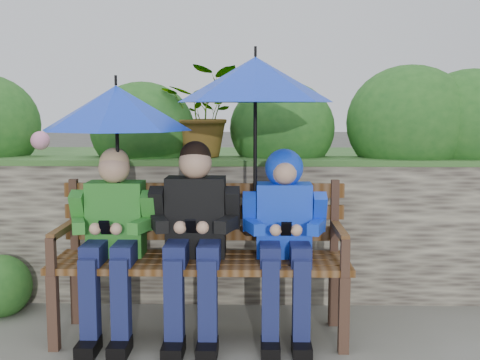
{
  "coord_description": "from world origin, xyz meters",
  "views": [
    {
      "loc": [
        0.08,
        -3.59,
        1.4
      ],
      "look_at": [
        0.0,
        0.1,
        0.95
      ],
      "focal_mm": 45.0,
      "sensor_mm": 36.0,
      "label": 1
    }
  ],
  "objects_px": {
    "boy_middle": "(194,230)",
    "boy_right": "(284,227)",
    "umbrella_left": "(116,108)",
    "umbrella_right": "(255,80)",
    "park_bench": "(202,248)",
    "boy_left": "(113,233)"
  },
  "relations": [
    {
      "from": "boy_middle",
      "to": "boy_right",
      "type": "bearing_deg",
      "value": 1.88
    },
    {
      "from": "umbrella_left",
      "to": "umbrella_right",
      "type": "distance_m",
      "value": 0.84
    },
    {
      "from": "umbrella_right",
      "to": "boy_right",
      "type": "bearing_deg",
      "value": -16.27
    },
    {
      "from": "umbrella_left",
      "to": "umbrella_right",
      "type": "xyz_separation_m",
      "value": [
        0.83,
        0.01,
        0.17
      ]
    },
    {
      "from": "park_bench",
      "to": "umbrella_right",
      "type": "height_order",
      "value": "umbrella_right"
    },
    {
      "from": "boy_middle",
      "to": "umbrella_right",
      "type": "bearing_deg",
      "value": 10.85
    },
    {
      "from": "park_bench",
      "to": "boy_right",
      "type": "distance_m",
      "value": 0.53
    },
    {
      "from": "umbrella_left",
      "to": "boy_left",
      "type": "bearing_deg",
      "value": -119.26
    },
    {
      "from": "park_bench",
      "to": "umbrella_left",
      "type": "xyz_separation_m",
      "value": [
        -0.5,
        -0.03,
        0.86
      ]
    },
    {
      "from": "park_bench",
      "to": "boy_right",
      "type": "relative_size",
      "value": 1.56
    },
    {
      "from": "boy_middle",
      "to": "boy_right",
      "type": "distance_m",
      "value": 0.54
    },
    {
      "from": "boy_left",
      "to": "umbrella_left",
      "type": "relative_size",
      "value": 1.28
    },
    {
      "from": "boy_right",
      "to": "umbrella_right",
      "type": "distance_m",
      "value": 0.89
    },
    {
      "from": "park_bench",
      "to": "boy_left",
      "type": "distance_m",
      "value": 0.55
    },
    {
      "from": "boy_left",
      "to": "boy_middle",
      "type": "xyz_separation_m",
      "value": [
        0.49,
        -0.0,
        0.02
      ]
    },
    {
      "from": "umbrella_left",
      "to": "umbrella_right",
      "type": "height_order",
      "value": "umbrella_right"
    },
    {
      "from": "boy_right",
      "to": "umbrella_left",
      "type": "xyz_separation_m",
      "value": [
        -1.0,
        0.04,
        0.7
      ]
    },
    {
      "from": "park_bench",
      "to": "boy_middle",
      "type": "relative_size",
      "value": 1.49
    },
    {
      "from": "park_bench",
      "to": "boy_middle",
      "type": "height_order",
      "value": "boy_middle"
    },
    {
      "from": "park_bench",
      "to": "umbrella_right",
      "type": "distance_m",
      "value": 1.07
    },
    {
      "from": "park_bench",
      "to": "boy_middle",
      "type": "bearing_deg",
      "value": -112.06
    },
    {
      "from": "park_bench",
      "to": "boy_right",
      "type": "bearing_deg",
      "value": -8.15
    }
  ]
}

